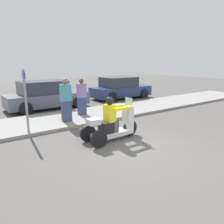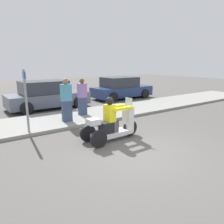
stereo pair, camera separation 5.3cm
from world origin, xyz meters
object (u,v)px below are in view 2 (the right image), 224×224
Objects in this scene: parked_car_lot_center at (47,95)px; parked_car_lot_right at (121,88)px; spectator_far_back at (82,97)px; spectator_by_tree at (66,101)px; motorcycle_trike at (112,125)px; street_sign at (26,99)px.

parked_car_lot_right is at bearing 3.07° from parked_car_lot_center.
parked_car_lot_center reaches higher than parked_car_lot_right.
spectator_far_back is 0.38× the size of parked_car_lot_center.
spectator_by_tree reaches higher than parked_car_lot_right.
motorcycle_trike is 8.62m from parked_car_lot_right.
motorcycle_trike is 2.75m from spectator_by_tree.
street_sign is at bearing -156.72° from spectator_far_back.
parked_car_lot_center is at bearing 62.79° from street_sign.
motorcycle_trike is 0.47× the size of parked_car_lot_center.
motorcycle_trike is 3.14m from street_sign.
parked_car_lot_right is (5.93, 3.95, -0.27)m from spectator_by_tree.
street_sign is (-2.15, -4.18, 0.59)m from parked_car_lot_center.
street_sign is (-2.81, -1.21, 0.38)m from spectator_far_back.
spectator_by_tree is 1.06× the size of spectator_far_back.
street_sign is (-1.72, -0.52, 0.33)m from spectator_by_tree.
spectator_by_tree reaches higher than parked_car_lot_center.
motorcycle_trike is 3.46m from spectator_far_back.
parked_car_lot_right is at bearing 50.25° from motorcycle_trike.
spectator_by_tree is 0.82× the size of street_sign.
spectator_far_back is (0.67, 3.36, 0.41)m from motorcycle_trike.
parked_car_lot_right is 1.98× the size of street_sign.
motorcycle_trike is 1.15× the size of spectator_by_tree.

